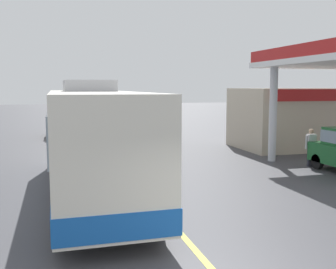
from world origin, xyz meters
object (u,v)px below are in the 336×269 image
(minibus_opposing_lane, at_px, (133,120))
(coach_bus_main, at_px, (92,142))
(pedestrian_near_pump, at_px, (311,145))
(car_trailing_behind_bus, at_px, (62,122))

(minibus_opposing_lane, bearing_deg, coach_bus_main, -107.21)
(minibus_opposing_lane, bearing_deg, pedestrian_near_pump, -55.75)
(pedestrian_near_pump, bearing_deg, car_trailing_behind_bus, 125.68)
(car_trailing_behind_bus, bearing_deg, minibus_opposing_lane, -51.95)
(pedestrian_near_pump, bearing_deg, minibus_opposing_lane, 124.25)
(pedestrian_near_pump, height_order, car_trailing_behind_bus, car_trailing_behind_bus)
(coach_bus_main, relative_size, car_trailing_behind_bus, 2.63)
(coach_bus_main, bearing_deg, minibus_opposing_lane, 72.79)
(coach_bus_main, height_order, minibus_opposing_lane, coach_bus_main)
(minibus_opposing_lane, relative_size, car_trailing_behind_bus, 1.46)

